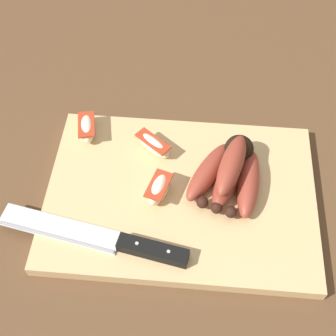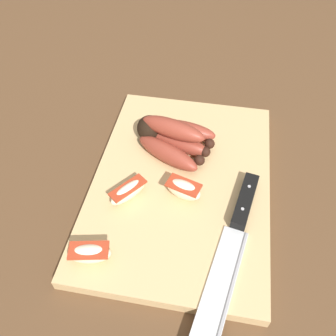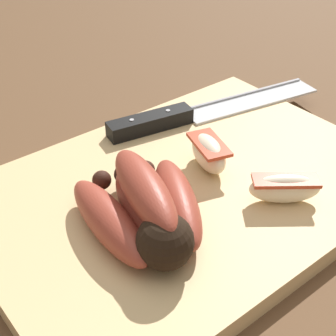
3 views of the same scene
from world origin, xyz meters
The scene contains 7 objects.
ground_plane centered at (0.00, 0.00, 0.00)m, with size 6.00×6.00×0.00m, color brown.
cutting_board centered at (-0.01, -0.01, 0.01)m, with size 0.41×0.29×0.02m, color tan.
banana_bunch centered at (0.06, 0.01, 0.04)m, with size 0.13×0.14×0.06m.
chefs_knife centered at (-0.09, -0.11, 0.03)m, with size 0.28×0.08×0.02m.
apple_wedge_near centered at (-0.04, -0.02, 0.04)m, with size 0.04×0.06×0.03m.
apple_wedge_middle centered at (-0.06, 0.06, 0.04)m, with size 0.06×0.06×0.03m.
apple_wedge_far centered at (-0.17, 0.09, 0.04)m, with size 0.04×0.06×0.03m.
Camera 1 is at (-0.00, -0.39, 0.61)m, focal length 49.16 mm.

